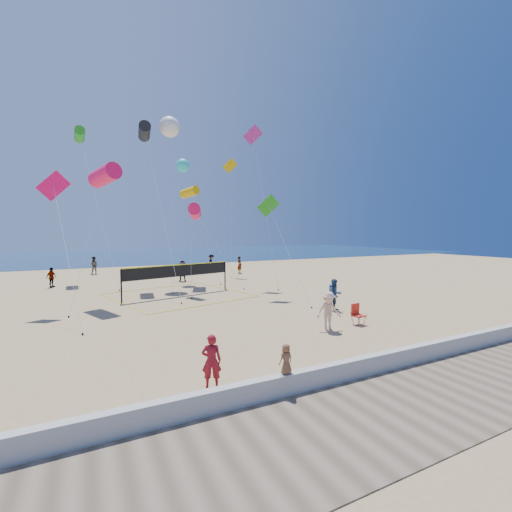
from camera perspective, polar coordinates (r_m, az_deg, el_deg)
name	(u,v)px	position (r m, az deg, el deg)	size (l,w,h in m)	color
ground	(281,352)	(13.58, 4.19, -15.69)	(120.00, 120.00, 0.00)	tan
ocean	(122,255)	(73.41, -21.41, 0.18)	(140.00, 50.00, 0.03)	navy
seawall	(332,374)	(11.18, 12.52, -18.58)	(32.00, 0.30, 0.60)	#B5B5B0
boardwalk	(383,414)	(9.98, 20.41, -23.46)	(32.00, 3.60, 0.03)	#705F4C
woman	(211,361)	(10.58, -7.43, -16.95)	(0.58, 0.38, 1.60)	maroon
toddler	(286,359)	(10.05, 5.04, -16.70)	(0.42, 0.27, 0.85)	brown
bystander_a	(335,295)	(20.60, 13.00, -6.30)	(0.90, 0.70, 1.84)	navy
bystander_b	(329,311)	(16.46, 11.99, -8.95)	(1.17, 0.67, 1.82)	#D7AE8F
far_person_0	(51,277)	(33.02, -30.95, -3.08)	(0.97, 0.40, 1.65)	gray
far_person_1	(182,271)	(32.46, -12.16, -2.46)	(1.78, 0.57, 1.92)	gray
far_person_2	(240,265)	(37.84, -2.76, -1.49)	(0.69, 0.45, 1.88)	gray
far_person_3	(94,266)	(40.77, -25.33, -1.45)	(0.93, 0.73, 1.92)	gray
far_person_4	(211,263)	(40.72, -7.44, -1.10)	(1.24, 0.71, 1.92)	gray
camp_chair	(357,313)	(17.87, 16.50, -9.07)	(0.61, 0.73, 1.14)	red
trash_barrel	(333,290)	(25.17, 12.70, -5.63)	(0.53, 0.53, 0.80)	#1A35AA
volleyball_net	(179,274)	(25.29, -12.76, -3.00)	(10.23, 10.12, 2.25)	black
kite_0	(105,175)	(24.12, -23.88, 12.18)	(3.20, 4.68, 8.85)	#F01157
kite_1	(144,131)	(31.62, -18.10, 19.13)	(1.33, 10.00, 13.56)	black
kite_2	(190,192)	(26.63, -11.01, 10.37)	(1.47, 3.90, 8.01)	#DEAF04
kite_3	(55,191)	(22.97, -30.54, 9.30)	(2.25, 6.53, 8.14)	#F50B5E
kite_4	(270,210)	(24.30, 2.37, 7.72)	(1.65, 5.10, 7.29)	#269B1B
kite_5	(254,143)	(30.97, -0.30, 18.30)	(1.64, 4.68, 13.85)	#B92A7F
kite_6	(170,127)	(32.33, -14.21, 20.12)	(2.22, 6.11, 14.48)	silver
kite_7	(183,166)	(33.62, -12.11, 14.51)	(2.83, 5.27, 11.38)	#2CD7D7
kite_8	(80,135)	(38.08, -27.32, 17.53)	(2.94, 9.81, 14.37)	#269B1B
kite_9	(230,172)	(37.82, -4.34, 13.71)	(1.96, 3.78, 12.50)	#DEAF04
kite_10	(195,212)	(29.79, -10.17, 7.30)	(3.71, 5.34, 6.99)	#F01157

